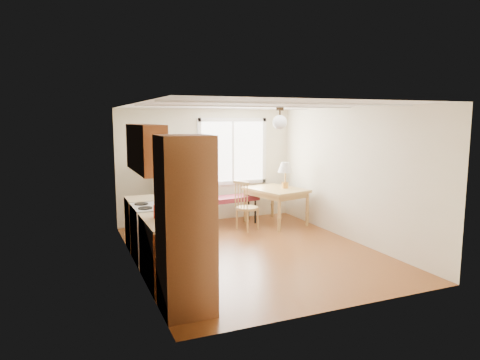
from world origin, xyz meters
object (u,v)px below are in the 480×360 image
dining_table (276,193)px  bench (229,200)px  refrigerator (176,189)px  chair (244,203)px

dining_table → bench: bearing=141.6°
bench → dining_table: 1.03m
refrigerator → chair: 1.41m
bench → chair: size_ratio=1.32×
bench → refrigerator: bearing=177.5°
bench → dining_table: dining_table is taller
bench → chair: bearing=-93.0°
refrigerator → bench: size_ratio=1.26×
bench → dining_table: size_ratio=0.93×
chair → dining_table: bearing=-5.2°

